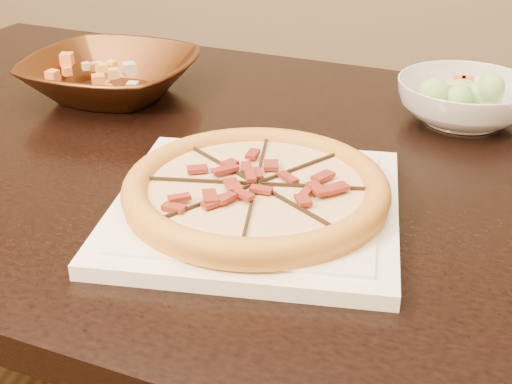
{
  "coord_description": "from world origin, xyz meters",
  "views": [
    {
      "loc": [
        0.5,
        -0.78,
        1.16
      ],
      "look_at": [
        0.31,
        -0.08,
        0.78
      ],
      "focal_mm": 50.0,
      "sensor_mm": 36.0,
      "label": 1
    }
  ],
  "objects_px": {
    "dining_table": "(202,210)",
    "salad_bowl": "(464,101)",
    "plate": "(256,207)",
    "bronze_bowl": "(112,76)",
    "pizza": "(256,189)"
  },
  "relations": [
    {
      "from": "pizza",
      "to": "salad_bowl",
      "type": "xyz_separation_m",
      "value": [
        0.22,
        0.36,
        -0.0
      ]
    },
    {
      "from": "pizza",
      "to": "bronze_bowl",
      "type": "relative_size",
      "value": 1.13
    },
    {
      "from": "dining_table",
      "to": "pizza",
      "type": "xyz_separation_m",
      "value": [
        0.13,
        -0.17,
        0.14
      ]
    },
    {
      "from": "plate",
      "to": "bronze_bowl",
      "type": "distance_m",
      "value": 0.47
    },
    {
      "from": "dining_table",
      "to": "bronze_bowl",
      "type": "height_order",
      "value": "bronze_bowl"
    },
    {
      "from": "plate",
      "to": "salad_bowl",
      "type": "height_order",
      "value": "salad_bowl"
    },
    {
      "from": "dining_table",
      "to": "salad_bowl",
      "type": "relative_size",
      "value": 7.27
    },
    {
      "from": "pizza",
      "to": "dining_table",
      "type": "bearing_deg",
      "value": 127.36
    },
    {
      "from": "dining_table",
      "to": "pizza",
      "type": "height_order",
      "value": "pizza"
    },
    {
      "from": "bronze_bowl",
      "to": "salad_bowl",
      "type": "xyz_separation_m",
      "value": [
        0.56,
        0.04,
        -0.0
      ]
    },
    {
      "from": "plate",
      "to": "bronze_bowl",
      "type": "xyz_separation_m",
      "value": [
        -0.33,
        0.32,
        0.02
      ]
    },
    {
      "from": "bronze_bowl",
      "to": "dining_table",
      "type": "bearing_deg",
      "value": -36.72
    },
    {
      "from": "plate",
      "to": "bronze_bowl",
      "type": "bearing_deg",
      "value": 136.05
    },
    {
      "from": "dining_table",
      "to": "plate",
      "type": "bearing_deg",
      "value": -52.64
    },
    {
      "from": "dining_table",
      "to": "bronze_bowl",
      "type": "bearing_deg",
      "value": 143.28
    }
  ]
}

